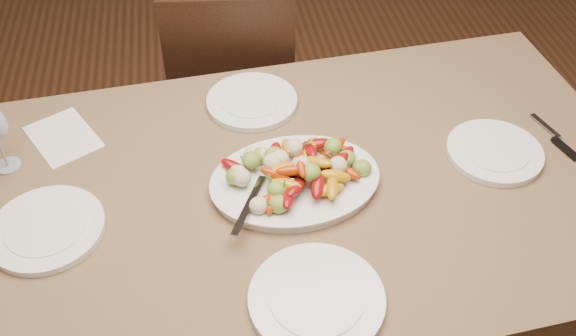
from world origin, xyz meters
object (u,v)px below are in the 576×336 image
(serving_platter, at_px, (295,183))
(plate_near, at_px, (317,299))
(dining_table, at_px, (288,276))
(chair_far, at_px, (235,87))
(plate_left, at_px, (47,229))
(plate_right, at_px, (494,152))
(plate_far, at_px, (252,102))

(serving_platter, distance_m, plate_near, 0.35)
(dining_table, bearing_deg, serving_platter, -13.35)
(chair_far, distance_m, plate_near, 1.20)
(plate_left, xyz_separation_m, plate_right, (1.14, 0.08, 0.00))
(serving_platter, distance_m, plate_right, 0.54)
(dining_table, distance_m, serving_platter, 0.39)
(dining_table, bearing_deg, plate_far, 98.23)
(chair_far, height_order, plate_left, chair_far)
(chair_far, distance_m, plate_left, 1.05)
(plate_left, height_order, plate_right, same)
(plate_left, xyz_separation_m, plate_near, (0.59, -0.29, 0.00))
(plate_right, xyz_separation_m, plate_near, (-0.55, -0.38, 0.00))
(serving_platter, height_order, plate_left, serving_platter)
(plate_far, bearing_deg, dining_table, -81.77)
(chair_far, height_order, plate_near, chair_far)
(chair_far, bearing_deg, plate_left, 66.27)
(dining_table, relative_size, plate_left, 6.83)
(plate_right, bearing_deg, plate_far, 152.39)
(chair_far, xyz_separation_m, plate_right, (0.62, -0.79, 0.29))
(dining_table, xyz_separation_m, chair_far, (-0.07, 0.81, 0.10))
(plate_right, height_order, plate_far, same)
(dining_table, xyz_separation_m, plate_left, (-0.58, -0.06, 0.39))
(plate_near, bearing_deg, dining_table, 90.72)
(plate_left, bearing_deg, plate_right, 4.26)
(plate_right, bearing_deg, plate_near, -145.64)
(dining_table, bearing_deg, plate_near, -89.28)
(chair_far, distance_m, plate_right, 1.04)
(plate_left, bearing_deg, serving_platter, 5.22)
(dining_table, xyz_separation_m, serving_platter, (0.02, -0.00, 0.39))
(plate_left, bearing_deg, plate_near, -26.54)
(chair_far, distance_m, plate_far, 0.55)
(dining_table, height_order, plate_left, plate_left)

